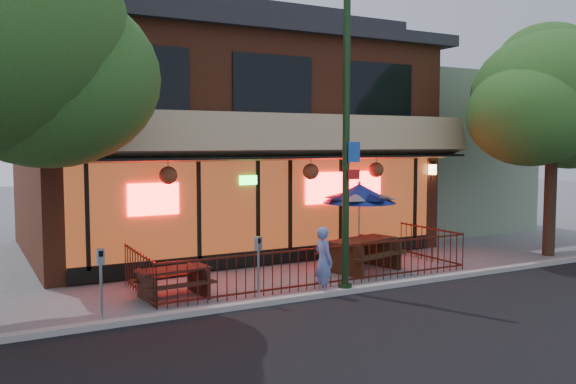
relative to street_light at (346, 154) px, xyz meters
name	(u,v)px	position (x,y,z in m)	size (l,w,h in m)	color
ground	(335,289)	(0.00, 0.40, -3.15)	(80.00, 80.00, 0.00)	gray
asphalt_street	(557,374)	(0.00, -5.60, -3.15)	(80.00, 11.00, 0.00)	black
curb	(347,291)	(0.00, -0.10, -3.09)	(80.00, 0.25, 0.12)	#999993
restaurant_building	(219,121)	(0.00, 7.51, 0.98)	(12.96, 9.49, 8.05)	brown
neighbor_building	(418,152)	(9.00, 8.10, -0.15)	(6.00, 7.00, 6.00)	gray
patio_fence	(324,258)	(0.00, 0.91, -2.52)	(8.44, 2.62, 1.00)	#43150E
street_light	(346,154)	(0.00, 0.00, 0.00)	(0.43, 0.32, 7.00)	black
street_tree_right	(552,91)	(8.04, 0.99, 1.81)	(4.80, 4.80, 7.02)	#37291B
picnic_table_left	(173,279)	(-3.60, 1.37, -2.71)	(1.65, 1.31, 0.66)	#3B1D15
picnic_table_right	(361,250)	(1.72, 1.79, -2.59)	(2.30, 1.97, 0.85)	#362313
patio_umbrella	(359,193)	(2.16, 2.54, -1.15)	(2.05, 2.05, 2.34)	gray
pedestrian	(324,261)	(-0.55, 0.05, -2.38)	(0.56, 0.37, 1.54)	#5E77BD
parking_meter_near	(258,259)	(-2.19, 0.00, -2.17)	(0.16, 0.15, 1.45)	#92949A
parking_meter_far	(101,274)	(-5.42, 0.00, -2.16)	(0.14, 0.12, 1.46)	#95999D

